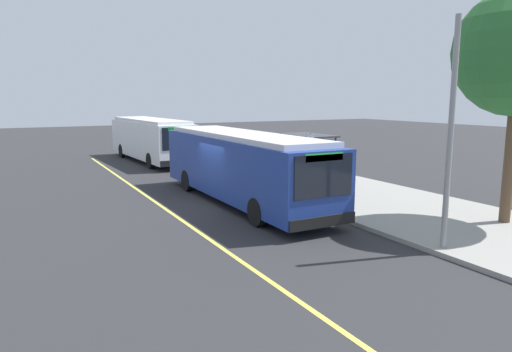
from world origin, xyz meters
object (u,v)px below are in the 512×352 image
transit_bus_main (242,165)px  pedestrian_commuter (278,161)px  route_sign_post (310,157)px  transit_bus_second (151,138)px  waiting_bench (311,176)px

transit_bus_main → pedestrian_commuter: 5.07m
route_sign_post → transit_bus_second: bearing=-172.4°
waiting_bench → pedestrian_commuter: bearing=-167.0°
transit_bus_main → waiting_bench: transit_bus_main is taller
transit_bus_main → transit_bus_second: size_ratio=1.06×
route_sign_post → transit_bus_main: bearing=-123.2°
waiting_bench → pedestrian_commuter: 2.38m
transit_bus_main → waiting_bench: size_ratio=7.21×
waiting_bench → route_sign_post: size_ratio=0.57×
transit_bus_second → route_sign_post: (16.13, 2.16, 0.34)m
route_sign_post → pedestrian_commuter: size_ratio=1.66×
transit_bus_second → pedestrian_commuter: 11.77m
route_sign_post → pedestrian_commuter: bearing=164.3°
waiting_bench → transit_bus_second: bearing=-163.2°
transit_bus_main → waiting_bench: 4.52m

